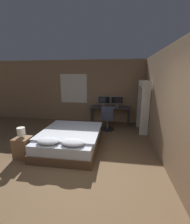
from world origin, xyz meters
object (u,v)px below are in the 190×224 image
nightstand (23,147)px  bed (70,140)px  monitor_left (104,100)px  bookshelf (144,105)px  monitor_right (117,100)px  keyboard (110,107)px  desk (110,109)px  computer_mouse (117,107)px  office_chair (107,120)px  bedside_lamp (21,132)px

nightstand → bed: bearing=31.9°
monitor_left → bookshelf: size_ratio=0.28×
monitor_right → keyboard: monitor_right is taller
nightstand → desk: desk is taller
bed → computer_mouse: size_ratio=28.42×
nightstand → keyboard: keyboard is taller
monitor_left → nightstand: bearing=-118.5°
desk → nightstand: bearing=-123.8°
monitor_left → bookshelf: bookshelf is taller
bed → computer_mouse: (1.30, 2.22, 0.52)m
bed → desk: size_ratio=1.20×
bed → desk: bearing=67.4°
desk → office_chair: (-0.06, -0.76, -0.28)m
bed → office_chair: 1.89m
keyboard → office_chair: office_chair is taller
monitor_left → monitor_right: (0.57, 0.00, 0.00)m
bed → monitor_left: monitor_left is taller
bed → bedside_lamp: (-1.04, -0.65, 0.43)m
nightstand → desk: 3.68m
bedside_lamp → bookshelf: size_ratio=0.14×
keyboard → bookshelf: bearing=-25.1°
bedside_lamp → bookshelf: bookshelf is taller
monitor_left → computer_mouse: bearing=-31.8°
nightstand → keyboard: bearing=54.6°
desk → monitor_left: (-0.29, 0.18, 0.33)m
bed → bedside_lamp: bedside_lamp is taller
office_chair → computer_mouse: bearing=58.1°
bedside_lamp → monitor_right: monitor_right is taller
nightstand → office_chair: bearing=49.1°
bedside_lamp → monitor_right: size_ratio=0.50×
computer_mouse → bookshelf: bookshelf is taller
bookshelf → computer_mouse: bearing=148.2°
nightstand → computer_mouse: (2.34, 2.86, 0.52)m
nightstand → computer_mouse: 3.73m
desk → monitor_right: monitor_right is taller
keyboard → monitor_left: bearing=128.3°
bedside_lamp → computer_mouse: size_ratio=3.80×
monitor_right → office_chair: (-0.35, -0.94, -0.61)m
bed → monitor_left: (0.71, 2.58, 0.74)m
desk → bookshelf: (1.23, -0.75, 0.35)m
bed → monitor_right: size_ratio=3.76×
bed → bedside_lamp: size_ratio=7.47×
bed → office_chair: (0.94, 1.64, 0.13)m
nightstand → bedside_lamp: (0.00, 0.00, 0.42)m
nightstand → office_chair: office_chair is taller
monitor_right → office_chair: 1.18m
keyboard → computer_mouse: computer_mouse is taller
nightstand → desk: size_ratio=0.32×
bedside_lamp → office_chair: (1.98, 2.29, -0.29)m
computer_mouse → bed: bearing=-120.3°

